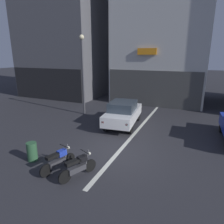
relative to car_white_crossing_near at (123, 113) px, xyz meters
The scene contains 7 objects.
ground_plane 4.07m from the car_white_crossing_near, 73.17° to the right, with size 120.00×120.00×0.00m, color #2B2B30.
lane_centre_line 2.63m from the car_white_crossing_near, 62.38° to the left, with size 0.20×18.00×0.01m, color silver.
car_white_crossing_near is the anchor object (origin of this frame).
street_lamp 4.80m from the car_white_crossing_near, 161.15° to the left, with size 0.36×0.36×5.91m.
motorcycle_blue_row_leftmost 6.12m from the car_white_crossing_near, 94.65° to the right, with size 0.62×1.63×0.98m.
motorcycle_black_row_left_mid 6.20m from the car_white_crossing_near, 85.35° to the right, with size 0.76×1.56×0.98m.
trash_bin 6.27m from the car_white_crossing_near, 109.17° to the right, with size 0.44×0.44×0.85m, color #2D5938.
Camera 1 is at (3.24, -8.06, 4.54)m, focal length 32.33 mm.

